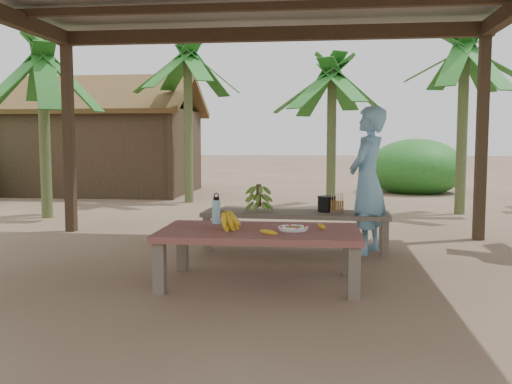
# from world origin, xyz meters

# --- Properties ---
(ground) EXTENTS (80.00, 80.00, 0.00)m
(ground) POSITION_xyz_m (0.00, 0.00, 0.00)
(ground) COLOR brown
(ground) RESTS_ON ground
(work_table) EXTENTS (1.82, 1.03, 0.50)m
(work_table) POSITION_xyz_m (0.22, -0.32, 0.43)
(work_table) COLOR brown
(work_table) RESTS_ON ground
(bench) EXTENTS (2.22, 0.68, 0.45)m
(bench) POSITION_xyz_m (0.45, 1.34, 0.39)
(bench) COLOR brown
(bench) RESTS_ON ground
(ripe_banana_bunch) EXTENTS (0.34, 0.30, 0.19)m
(ripe_banana_bunch) POSITION_xyz_m (-0.12, -0.35, 0.59)
(ripe_banana_bunch) COLOR yellow
(ripe_banana_bunch) RESTS_ON work_table
(plate) EXTENTS (0.27, 0.27, 0.04)m
(plate) POSITION_xyz_m (0.52, -0.34, 0.52)
(plate) COLOR white
(plate) RESTS_ON work_table
(loose_banana_front) EXTENTS (0.16, 0.06, 0.04)m
(loose_banana_front) POSITION_xyz_m (0.33, -0.59, 0.52)
(loose_banana_front) COLOR yellow
(loose_banana_front) RESTS_ON work_table
(loose_banana_side) EXTENTS (0.11, 0.14, 0.04)m
(loose_banana_side) POSITION_xyz_m (0.78, -0.20, 0.52)
(loose_banana_side) COLOR yellow
(loose_banana_side) RESTS_ON work_table
(water_flask) EXTENTS (0.08, 0.08, 0.30)m
(water_flask) POSITION_xyz_m (-0.24, -0.01, 0.62)
(water_flask) COLOR #45B0DA
(water_flask) RESTS_ON work_table
(green_banana_stalk) EXTENTS (0.31, 0.31, 0.34)m
(green_banana_stalk) POSITION_xyz_m (0.01, 1.36, 0.62)
(green_banana_stalk) COLOR #598C2D
(green_banana_stalk) RESTS_ON bench
(cooking_pot) EXTENTS (0.21, 0.21, 0.18)m
(cooking_pot) POSITION_xyz_m (0.82, 1.41, 0.54)
(cooking_pot) COLOR black
(cooking_pot) RESTS_ON bench
(skewer_rack) EXTENTS (0.18, 0.09, 0.24)m
(skewer_rack) POSITION_xyz_m (0.94, 1.28, 0.57)
(skewer_rack) COLOR #A57F47
(skewer_rack) RESTS_ON bench
(woman) EXTENTS (0.61, 0.72, 1.68)m
(woman) POSITION_xyz_m (1.28, 1.22, 0.84)
(woman) COLOR #6BA5CB
(woman) RESTS_ON ground
(hut) EXTENTS (4.40, 3.43, 2.85)m
(hut) POSITION_xyz_m (-4.50, 8.00, 1.10)
(hut) COLOR black
(hut) RESTS_ON ground
(banana_plant_ne) EXTENTS (1.80, 1.80, 3.11)m
(banana_plant_ne) POSITION_xyz_m (3.14, 4.91, 2.62)
(banana_plant_ne) COLOR #596638
(banana_plant_ne) RESTS_ON ground
(banana_plant_n) EXTENTS (1.80, 1.80, 2.82)m
(banana_plant_n) POSITION_xyz_m (0.90, 5.81, 2.34)
(banana_plant_n) COLOR #596638
(banana_plant_n) RESTS_ON ground
(banana_plant_nw) EXTENTS (1.80, 1.80, 3.28)m
(banana_plant_nw) POSITION_xyz_m (-2.02, 6.14, 2.79)
(banana_plant_nw) COLOR #596638
(banana_plant_nw) RESTS_ON ground
(banana_plant_w) EXTENTS (1.80, 1.80, 2.87)m
(banana_plant_w) POSITION_xyz_m (-3.82, 3.59, 2.39)
(banana_plant_w) COLOR #596638
(banana_plant_w) RESTS_ON ground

